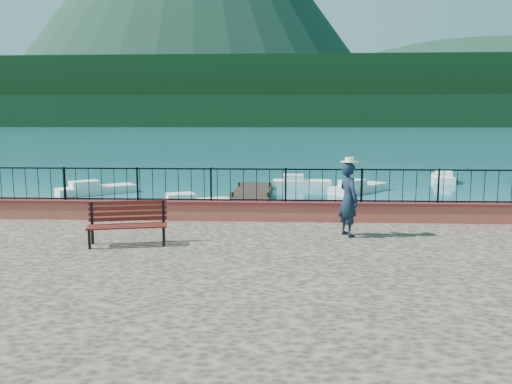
# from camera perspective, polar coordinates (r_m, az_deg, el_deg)

# --- Properties ---
(ground) EXTENTS (2000.00, 2000.00, 0.00)m
(ground) POSITION_cam_1_polar(r_m,az_deg,el_deg) (11.56, 5.00, -12.84)
(ground) COLOR #19596B
(ground) RESTS_ON ground
(parapet) EXTENTS (28.00, 0.46, 0.58)m
(parapet) POSITION_cam_1_polar(r_m,az_deg,el_deg) (14.73, 4.55, -2.20)
(parapet) COLOR #B25640
(parapet) RESTS_ON promenade
(railing) EXTENTS (27.00, 0.05, 0.95)m
(railing) POSITION_cam_1_polar(r_m,az_deg,el_deg) (14.61, 4.59, 0.75)
(railing) COLOR black
(railing) RESTS_ON parapet
(dock) EXTENTS (2.00, 16.00, 0.30)m
(dock) POSITION_cam_1_polar(r_m,az_deg,el_deg) (23.18, -1.02, -1.70)
(dock) COLOR #2D231C
(dock) RESTS_ON ground
(far_forest) EXTENTS (900.00, 60.00, 18.00)m
(far_forest) POSITION_cam_1_polar(r_m,az_deg,el_deg) (310.82, 3.00, 9.13)
(far_forest) COLOR black
(far_forest) RESTS_ON ground
(foothills) EXTENTS (900.00, 120.00, 44.00)m
(foothills) POSITION_cam_1_polar(r_m,az_deg,el_deg) (371.21, 3.00, 11.00)
(foothills) COLOR black
(foothills) RESTS_ON ground
(companion_hill) EXTENTS (448.00, 384.00, 180.00)m
(companion_hill) POSITION_cam_1_polar(r_m,az_deg,el_deg) (611.89, 24.19, 7.15)
(companion_hill) COLOR #142D23
(companion_hill) RESTS_ON ground
(park_bench) EXTENTS (1.93, 0.98, 1.02)m
(park_bench) POSITION_cam_1_polar(r_m,az_deg,el_deg) (12.30, -14.44, -4.46)
(park_bench) COLOR black
(park_bench) RESTS_ON promenade
(person) EXTENTS (0.70, 0.82, 1.90)m
(person) POSITION_cam_1_polar(r_m,az_deg,el_deg) (12.91, 10.52, -0.83)
(person) COLOR #101F30
(person) RESTS_ON promenade
(hat) EXTENTS (0.44, 0.44, 0.12)m
(hat) POSITION_cam_1_polar(r_m,az_deg,el_deg) (12.79, 10.64, 3.65)
(hat) COLOR white
(hat) RESTS_ON person
(boat_0) EXTENTS (3.86, 2.50, 0.80)m
(boat_0) POSITION_cam_1_polar(r_m,az_deg,el_deg) (23.52, -7.31, -1.01)
(boat_0) COLOR white
(boat_0) RESTS_ON ground
(boat_1) EXTENTS (4.03, 2.91, 0.80)m
(boat_1) POSITION_cam_1_polar(r_m,az_deg,el_deg) (21.02, 18.92, -2.49)
(boat_1) COLOR silver
(boat_1) RESTS_ON ground
(boat_2) EXTENTS (3.81, 4.00, 0.80)m
(boat_2) POSITION_cam_1_polar(r_m,az_deg,el_deg) (29.49, 11.67, 0.76)
(boat_2) COLOR silver
(boat_2) RESTS_ON ground
(boat_3) EXTENTS (4.18, 3.63, 0.80)m
(boat_3) POSITION_cam_1_polar(r_m,az_deg,el_deg) (29.67, -17.80, 0.58)
(boat_3) COLOR white
(boat_3) RESTS_ON ground
(boat_4) EXTENTS (3.63, 1.37, 0.80)m
(boat_4) POSITION_cam_1_polar(r_m,az_deg,el_deg) (31.24, 5.28, 1.31)
(boat_4) COLOR white
(boat_4) RESTS_ON ground
(boat_5) EXTENTS (2.00, 3.52, 0.80)m
(boat_5) POSITION_cam_1_polar(r_m,az_deg,el_deg) (36.11, 20.58, 1.75)
(boat_5) COLOR white
(boat_5) RESTS_ON ground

